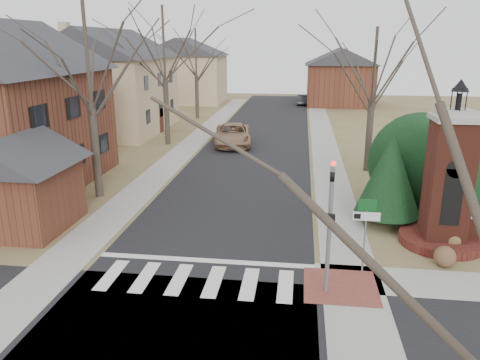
% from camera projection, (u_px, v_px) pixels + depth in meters
% --- Properties ---
extents(ground, '(120.00, 120.00, 0.00)m').
position_uv_depth(ground, '(191.00, 293.00, 15.04)').
color(ground, brown).
rests_on(ground, ground).
extents(main_street, '(8.00, 70.00, 0.01)m').
position_uv_depth(main_street, '(257.00, 146.00, 35.95)').
color(main_street, black).
rests_on(main_street, ground).
extents(cross_street, '(120.00, 8.00, 0.01)m').
position_uv_depth(cross_street, '(165.00, 351.00, 12.19)').
color(cross_street, black).
rests_on(cross_street, ground).
extents(crosswalk_zone, '(8.00, 2.20, 0.02)m').
position_uv_depth(crosswalk_zone, '(197.00, 280.00, 15.80)').
color(crosswalk_zone, silver).
rests_on(crosswalk_zone, ground).
extents(stop_bar, '(8.00, 0.35, 0.02)m').
position_uv_depth(stop_bar, '(205.00, 261.00, 17.23)').
color(stop_bar, silver).
rests_on(stop_bar, ground).
extents(sidewalk_right_main, '(2.00, 60.00, 0.02)m').
position_uv_depth(sidewalk_right_main, '(325.00, 148.00, 35.31)').
color(sidewalk_right_main, gray).
rests_on(sidewalk_right_main, ground).
extents(sidewalk_left, '(2.00, 60.00, 0.02)m').
position_uv_depth(sidewalk_left, '(190.00, 145.00, 36.60)').
color(sidewalk_left, gray).
rests_on(sidewalk_left, ground).
extents(curb_apron, '(2.40, 2.40, 0.02)m').
position_uv_depth(curb_apron, '(340.00, 287.00, 15.39)').
color(curb_apron, brown).
rests_on(curb_apron, ground).
extents(traffic_signal_pole, '(0.28, 0.41, 4.50)m').
position_uv_depth(traffic_signal_pole, '(330.00, 218.00, 14.32)').
color(traffic_signal_pole, slate).
rests_on(traffic_signal_pole, ground).
extents(sign_post, '(0.90, 0.07, 2.75)m').
position_uv_depth(sign_post, '(366.00, 222.00, 15.68)').
color(sign_post, slate).
rests_on(sign_post, ground).
extents(brick_gate_monument, '(3.20, 3.20, 6.47)m').
position_uv_depth(brick_gate_monument, '(447.00, 192.00, 18.06)').
color(brick_gate_monument, '#5E271B').
rests_on(brick_gate_monument, ground).
extents(house_stucco_left, '(9.80, 12.80, 9.28)m').
position_uv_depth(house_stucco_left, '(110.00, 79.00, 41.07)').
color(house_stucco_left, tan).
rests_on(house_stucco_left, ground).
extents(garage_left, '(4.80, 4.80, 4.29)m').
position_uv_depth(garage_left, '(17.00, 178.00, 19.73)').
color(garage_left, brown).
rests_on(garage_left, ground).
extents(house_distant_left, '(10.80, 8.80, 8.53)m').
position_uv_depth(house_distant_left, '(184.00, 69.00, 60.94)').
color(house_distant_left, tan).
rests_on(house_distant_left, ground).
extents(house_distant_right, '(8.80, 8.80, 7.30)m').
position_uv_depth(house_distant_right, '(340.00, 76.00, 58.63)').
color(house_distant_right, brown).
rests_on(house_distant_right, ground).
extents(evergreen_near, '(2.80, 2.80, 4.10)m').
position_uv_depth(evergreen_near, '(390.00, 173.00, 20.15)').
color(evergreen_near, '#473D33').
rests_on(evergreen_near, ground).
extents(evergreen_mid, '(3.40, 3.40, 4.70)m').
position_uv_depth(evergreen_mid, '(462.00, 162.00, 20.79)').
color(evergreen_mid, '#473D33').
rests_on(evergreen_mid, ground).
extents(evergreen_mass, '(4.80, 4.80, 4.80)m').
position_uv_depth(evergreen_mass, '(420.00, 159.00, 22.27)').
color(evergreen_mass, black).
rests_on(evergreen_mass, ground).
extents(bare_tree_0, '(8.05, 8.05, 11.15)m').
position_uv_depth(bare_tree_0, '(86.00, 43.00, 22.27)').
color(bare_tree_0, '#473D33').
rests_on(bare_tree_0, ground).
extents(bare_tree_1, '(8.40, 8.40, 11.64)m').
position_uv_depth(bare_tree_1, '(163.00, 38.00, 34.54)').
color(bare_tree_1, '#473D33').
rests_on(bare_tree_1, ground).
extents(bare_tree_2, '(7.35, 7.35, 10.19)m').
position_uv_depth(bare_tree_2, '(196.00, 49.00, 47.24)').
color(bare_tree_2, '#473D33').
rests_on(bare_tree_2, ground).
extents(bare_tree_3, '(7.00, 7.00, 9.70)m').
position_uv_depth(bare_tree_3, '(375.00, 60.00, 27.41)').
color(bare_tree_3, '#473D33').
rests_on(bare_tree_3, ground).
extents(pickup_truck, '(3.46, 6.17, 1.63)m').
position_uv_depth(pickup_truck, '(233.00, 135.00, 36.25)').
color(pickup_truck, '#987253').
rests_on(pickup_truck, ground).
extents(distant_car, '(1.38, 3.90, 1.28)m').
position_uv_depth(distant_car, '(302.00, 100.00, 59.63)').
color(distant_car, '#393D42').
rests_on(distant_car, ground).
extents(dry_shrub_left, '(0.76, 0.76, 0.76)m').
position_uv_depth(dry_shrub_left, '(445.00, 256.00, 16.72)').
color(dry_shrub_left, brown).
rests_on(dry_shrub_left, ground).
extents(dry_shrub_right, '(0.85, 0.85, 0.85)m').
position_uv_depth(dry_shrub_right, '(452.00, 238.00, 18.14)').
color(dry_shrub_right, brown).
rests_on(dry_shrub_right, ground).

